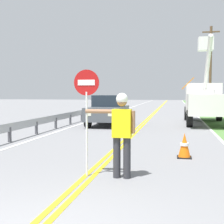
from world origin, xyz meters
TOP-DOWN VIEW (x-y plane):
  - centerline_yellow_left at (-0.09, 20.00)m, footprint 0.11×110.00m
  - centerline_yellow_right at (0.09, 20.00)m, footprint 0.11×110.00m
  - edge_line_right at (3.60, 20.00)m, footprint 0.12×110.00m
  - edge_line_left at (-3.60, 20.00)m, footprint 0.12×110.00m
  - flagger_worker at (0.71, 3.35)m, footprint 1.09×0.25m
  - stop_sign_paddle at (-0.06, 3.35)m, footprint 0.56×0.04m
  - utility_bucket_truck at (3.66, 16.49)m, footprint 2.70×6.82m
  - oncoming_sedan_nearest at (-1.87, 14.01)m, footprint 1.93×4.12m
  - utility_pole_mid at (5.57, 32.00)m, footprint 1.80×0.28m
  - traffic_cone_lead at (2.10, 5.75)m, footprint 0.40×0.40m
  - guardrail_left_shoulder at (-4.20, 15.35)m, footprint 0.10×32.00m

SIDE VIEW (x-z plane):
  - centerline_yellow_left at x=-0.09m, z-range 0.00..0.01m
  - centerline_yellow_right at x=0.09m, z-range 0.00..0.01m
  - edge_line_right at x=3.60m, z-range 0.00..0.01m
  - edge_line_left at x=-3.60m, z-range 0.00..0.01m
  - traffic_cone_lead at x=2.10m, z-range -0.01..0.69m
  - guardrail_left_shoulder at x=-4.20m, z-range 0.16..0.87m
  - oncoming_sedan_nearest at x=-1.87m, z-range -0.02..1.68m
  - flagger_worker at x=0.71m, z-range 0.13..1.96m
  - utility_bucket_truck at x=3.66m, z-range -1.23..4.04m
  - stop_sign_paddle at x=-0.06m, z-range 0.54..2.87m
  - utility_pole_mid at x=5.57m, z-range 0.19..9.17m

